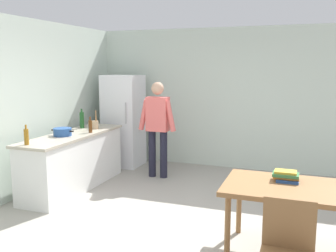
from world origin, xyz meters
TOP-DOWN VIEW (x-y plane):
  - ground_plane at (0.00, 0.00)m, footprint 14.00×14.00m
  - wall_back at (0.00, 3.00)m, footprint 6.40×0.12m
  - wall_left at (-2.60, 0.20)m, footprint 0.12×5.60m
  - kitchen_counter at (-2.00, 0.80)m, footprint 0.64×2.20m
  - refrigerator at (-1.90, 2.40)m, footprint 0.70×0.67m
  - person at (-0.95, 1.85)m, footprint 0.70×0.22m
  - dining_table at (1.40, -0.30)m, footprint 1.40×0.90m
  - chair at (1.40, -1.27)m, footprint 0.42×0.42m
  - cooking_pot at (-2.05, 0.61)m, footprint 0.40×0.28m
  - utensil_jar at (-1.91, 1.35)m, footprint 0.11×0.11m
  - bottle_wine_green at (-2.18, 1.34)m, footprint 0.08×0.08m
  - bottle_oil_amber at (-2.11, -0.14)m, footprint 0.06×0.06m
  - bottle_beer_brown at (-1.79, 1.00)m, footprint 0.06×0.06m
  - book_stack at (1.32, -0.14)m, footprint 0.27×0.20m

SIDE VIEW (x-z plane):
  - ground_plane at x=0.00m, z-range 0.00..0.00m
  - kitchen_counter at x=-2.00m, z-range 0.00..0.90m
  - chair at x=1.40m, z-range 0.08..0.99m
  - dining_table at x=1.40m, z-range 0.30..1.05m
  - book_stack at x=1.32m, z-range 0.75..0.86m
  - refrigerator at x=-1.90m, z-range 0.00..1.80m
  - cooking_pot at x=-2.05m, z-range 0.90..1.02m
  - person at x=-0.95m, z-range 0.13..1.83m
  - utensil_jar at x=-1.91m, z-range 0.82..1.14m
  - bottle_beer_brown at x=-1.79m, z-range 0.88..1.14m
  - bottle_oil_amber at x=-2.11m, z-range 0.88..1.16m
  - bottle_wine_green at x=-2.18m, z-range 0.88..1.22m
  - wall_back at x=0.00m, z-range 0.00..2.70m
  - wall_left at x=-2.60m, z-range 0.00..2.70m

